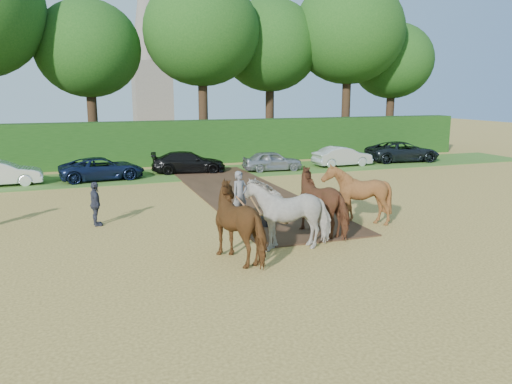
% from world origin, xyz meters
% --- Properties ---
extents(ground, '(120.00, 120.00, 0.00)m').
position_xyz_m(ground, '(0.00, 0.00, 0.00)').
color(ground, gold).
rests_on(ground, ground).
extents(earth_strip, '(4.50, 17.00, 0.05)m').
position_xyz_m(earth_strip, '(1.50, 7.00, 0.03)').
color(earth_strip, '#472D1C').
rests_on(earth_strip, ground).
extents(grass_verge, '(50.00, 5.00, 0.03)m').
position_xyz_m(grass_verge, '(0.00, 14.00, 0.01)').
color(grass_verge, '#38601E').
rests_on(grass_verge, ground).
extents(hedgerow, '(46.00, 1.60, 3.00)m').
position_xyz_m(hedgerow, '(0.00, 18.50, 1.50)').
color(hedgerow, '#14380F').
rests_on(hedgerow, ground).
extents(spectator_far, '(0.54, 1.04, 1.70)m').
position_xyz_m(spectator_far, '(-5.66, 3.35, 0.85)').
color(spectator_far, '#2A2C38').
rests_on(spectator_far, ground).
extents(plough_team, '(7.67, 6.56, 2.31)m').
position_xyz_m(plough_team, '(1.09, -0.83, 1.14)').
color(plough_team, '#5A3116').
rests_on(plough_team, ground).
extents(parked_cars, '(35.95, 3.44, 1.45)m').
position_xyz_m(parked_cars, '(1.98, 13.95, 0.68)').
color(parked_cars, silver).
rests_on(parked_cars, ground).
extents(treeline, '(48.70, 10.60, 14.21)m').
position_xyz_m(treeline, '(-1.69, 21.69, 8.97)').
color(treeline, '#382616').
rests_on(treeline, ground).
extents(church, '(5.20, 5.20, 27.00)m').
position_xyz_m(church, '(4.00, 55.00, 13.73)').
color(church, slate).
rests_on(church, ground).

